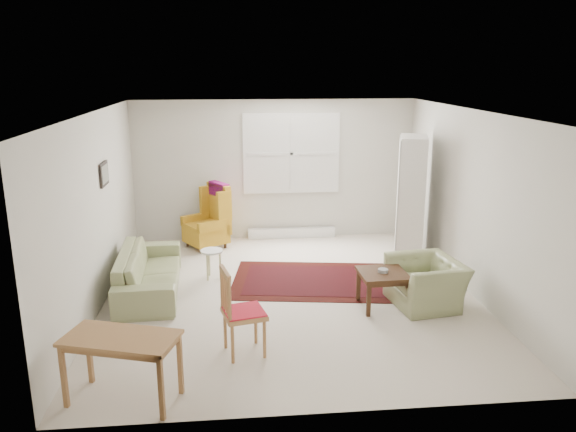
{
  "coord_description": "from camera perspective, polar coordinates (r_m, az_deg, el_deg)",
  "views": [
    {
      "loc": [
        -0.74,
        -7.16,
        3.06
      ],
      "look_at": [
        0.0,
        0.3,
        1.05
      ],
      "focal_mm": 35.0,
      "sensor_mm": 36.0,
      "label": 1
    }
  ],
  "objects": [
    {
      "name": "coffee_table",
      "position": [
        7.46,
        9.54,
        -7.38
      ],
      "size": [
        0.62,
        0.62,
        0.49
      ],
      "primitive_type": null,
      "rotation": [
        0.0,
        0.0,
        0.04
      ],
      "color": "#3C2312",
      "rests_on": "ground"
    },
    {
      "name": "rug",
      "position": [
        8.32,
        2.88,
        -6.52
      ],
      "size": [
        2.64,
        1.9,
        0.02
      ],
      "primitive_type": null,
      "rotation": [
        0.0,
        0.0,
        -0.14
      ],
      "color": "black",
      "rests_on": "ground"
    },
    {
      "name": "desk",
      "position": [
        5.64,
        -16.42,
        -14.64
      ],
      "size": [
        1.15,
        0.81,
        0.66
      ],
      "primitive_type": null,
      "rotation": [
        0.0,
        0.0,
        -0.3
      ],
      "color": "#A67443",
      "rests_on": "ground"
    },
    {
      "name": "cabinet",
      "position": [
        9.25,
        12.39,
        1.77
      ],
      "size": [
        0.62,
        0.88,
        2.0
      ],
      "primitive_type": null,
      "rotation": [
        0.0,
        0.0,
        -0.28
      ],
      "color": "white",
      "rests_on": "ground"
    },
    {
      "name": "wingback_chair",
      "position": [
        9.75,
        -8.4,
        -0.03
      ],
      "size": [
        0.92,
        0.91,
        1.12
      ],
      "primitive_type": null,
      "rotation": [
        0.0,
        0.0,
        -1.0
      ],
      "color": "gold",
      "rests_on": "ground"
    },
    {
      "name": "sofa",
      "position": [
        8.05,
        -13.98,
        -4.7
      ],
      "size": [
        0.9,
        2.06,
        0.82
      ],
      "primitive_type": "imported",
      "rotation": [
        0.0,
        0.0,
        1.62
      ],
      "color": "#8A9261",
      "rests_on": "ground"
    },
    {
      "name": "stool",
      "position": [
        8.42,
        -7.71,
        -4.84
      ],
      "size": [
        0.36,
        0.36,
        0.44
      ],
      "primitive_type": null,
      "rotation": [
        0.0,
        0.0,
        -0.08
      ],
      "color": "white",
      "rests_on": "ground"
    },
    {
      "name": "room",
      "position": [
        7.63,
        0.21,
        1.33
      ],
      "size": [
        5.04,
        5.54,
        2.51
      ],
      "color": "beige",
      "rests_on": "ground"
    },
    {
      "name": "armchair",
      "position": [
        7.62,
        13.86,
        -6.15
      ],
      "size": [
        0.96,
        1.06,
        0.74
      ],
      "primitive_type": "imported",
      "rotation": [
        0.0,
        0.0,
        -1.42
      ],
      "color": "#8A9261",
      "rests_on": "ground"
    },
    {
      "name": "desk_chair",
      "position": [
        6.17,
        -4.49,
        -9.61
      ],
      "size": [
        0.52,
        0.52,
        0.99
      ],
      "primitive_type": null,
      "rotation": [
        0.0,
        0.0,
        1.8
      ],
      "color": "#A67443",
      "rests_on": "ground"
    }
  ]
}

